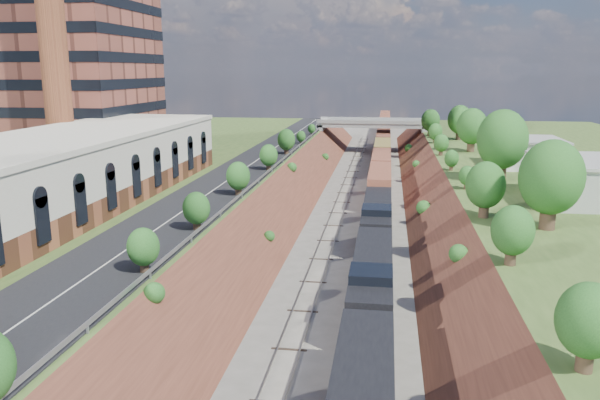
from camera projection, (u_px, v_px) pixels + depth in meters
The scene contains 15 objects.
platform_left at pixel (104, 192), 76.45m from camera, with size 44.00×180.00×5.00m, color #3B5222.
embankment_left at pixel (269, 217), 73.82m from camera, with size 7.07×180.00×7.07m, color brown.
embankment_right at pixel (448, 223), 70.65m from camera, with size 7.07×180.00×7.07m, color brown.
rail_left_track at pixel (336, 218), 72.59m from camera, with size 1.58×180.00×0.18m, color gray.
rail_right_track at pixel (378, 220), 71.84m from camera, with size 1.58×180.00×0.18m, color gray.
road at pixel (234, 176), 73.37m from camera, with size 8.00×180.00×0.10m, color black.
guardrail at pixel (265, 174), 72.48m from camera, with size 0.10×171.00×0.70m.
commercial_building at pixel (38, 178), 53.18m from camera, with size 14.30×62.30×7.00m.
smokestack at pixel (50, 10), 68.10m from camera, with size 3.20×3.20×40.00m, color brown.
overpass at pixel (372, 130), 131.00m from camera, with size 24.50×8.30×7.40m.
white_building_near at pixel (585, 182), 59.60m from camera, with size 9.00×12.00×4.00m, color silver.
white_building_far at pixel (529, 153), 80.95m from camera, with size 8.00×10.00×3.60m, color silver.
tree_right_large at pixel (551, 178), 48.44m from camera, with size 5.25×5.25×7.61m.
tree_left_crest at pixel (118, 267), 33.80m from camera, with size 2.45×2.45×3.55m.
freight_train at pixel (382, 152), 112.07m from camera, with size 3.05×188.18×4.57m.
Camera 1 is at (3.40, -10.22, 18.19)m, focal length 35.00 mm.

